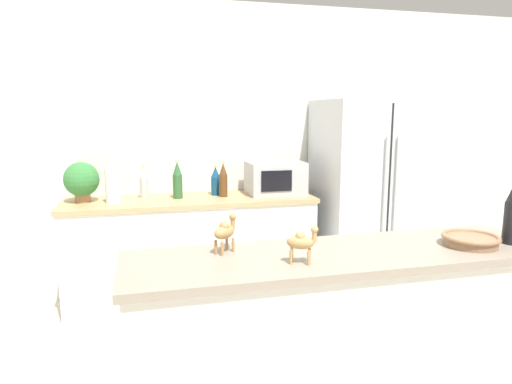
% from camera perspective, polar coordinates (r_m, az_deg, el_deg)
% --- Properties ---
extents(wall_back, '(8.00, 0.06, 2.55)m').
position_cam_1_polar(wall_back, '(4.18, -2.28, 5.38)').
color(wall_back, silver).
rests_on(wall_back, ground_plane).
extents(back_counter, '(2.05, 0.63, 0.90)m').
position_cam_1_polar(back_counter, '(3.94, -8.04, -7.19)').
color(back_counter, white).
rests_on(back_counter, ground_plane).
extents(refrigerator, '(0.86, 0.77, 1.71)m').
position_cam_1_polar(refrigerator, '(4.21, 13.66, -0.59)').
color(refrigerator, silver).
rests_on(refrigerator, ground_plane).
extents(bar_counter, '(1.88, 0.51, 1.02)m').
position_cam_1_polar(bar_counter, '(2.21, 10.45, -19.97)').
color(bar_counter, silver).
rests_on(bar_counter, ground_plane).
extents(potted_plant, '(0.27, 0.27, 0.32)m').
position_cam_1_polar(potted_plant, '(3.84, -20.97, 1.38)').
color(potted_plant, '#9E6B47').
rests_on(potted_plant, back_counter).
extents(paper_towel_roll, '(0.12, 0.12, 0.28)m').
position_cam_1_polar(paper_towel_roll, '(3.73, -17.46, 0.79)').
color(paper_towel_roll, white).
rests_on(paper_towel_roll, back_counter).
extents(microwave, '(0.48, 0.37, 0.28)m').
position_cam_1_polar(microwave, '(3.97, 2.43, 1.78)').
color(microwave, '#B2B5BA').
rests_on(microwave, back_counter).
extents(back_bottle_0, '(0.07, 0.07, 0.27)m').
position_cam_1_polar(back_bottle_0, '(3.88, -13.83, 1.14)').
color(back_bottle_0, '#B2B7BC').
rests_on(back_bottle_0, back_counter).
extents(back_bottle_1, '(0.07, 0.07, 0.29)m').
position_cam_1_polar(back_bottle_1, '(3.84, -4.11, 1.49)').
color(back_bottle_1, brown).
rests_on(back_bottle_1, back_counter).
extents(back_bottle_2, '(0.08, 0.08, 0.31)m').
position_cam_1_polar(back_bottle_2, '(3.81, -9.79, 1.45)').
color(back_bottle_2, '#2D6033').
rests_on(back_bottle_2, back_counter).
extents(back_bottle_3, '(0.08, 0.08, 0.25)m').
position_cam_1_polar(back_bottle_3, '(3.93, -5.07, 1.35)').
color(back_bottle_3, navy).
rests_on(back_bottle_3, back_counter).
extents(fruit_bowl, '(0.25, 0.25, 0.05)m').
position_cam_1_polar(fruit_bowl, '(2.26, 25.24, -5.42)').
color(fruit_bowl, '#8C6647').
rests_on(fruit_bowl, bar_counter).
extents(camel_figurine, '(0.13, 0.09, 0.16)m').
position_cam_1_polar(camel_figurine, '(1.80, 5.74, -6.16)').
color(camel_figurine, tan).
rests_on(camel_figurine, bar_counter).
extents(camel_figurine_second, '(0.12, 0.12, 0.16)m').
position_cam_1_polar(camel_figurine_second, '(1.94, -3.87, -4.88)').
color(camel_figurine_second, '#A87F4C').
rests_on(camel_figurine_second, bar_counter).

